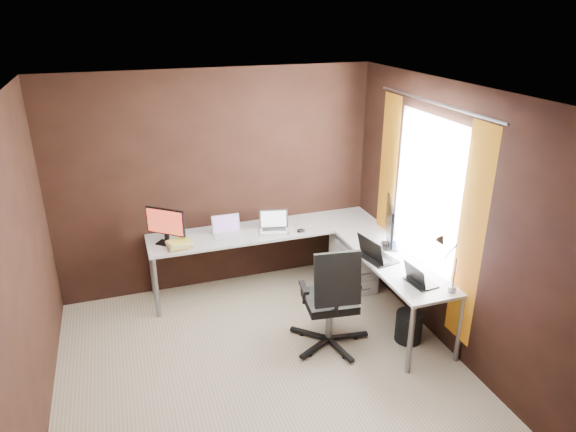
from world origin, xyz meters
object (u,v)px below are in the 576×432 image
at_px(monitor_left, 165,224).
at_px(laptop_black_big, 375,255).
at_px(laptop_white, 227,231).
at_px(monitor_right, 390,222).
at_px(drawer_pedestal, 353,264).
at_px(laptop_silver, 274,226).
at_px(book_stack, 179,244).
at_px(wastebasket, 409,327).
at_px(laptop_black_small, 418,279).
at_px(office_chair, 330,317).
at_px(desk_lamp, 446,257).

relative_size(monitor_left, laptop_black_big, 0.95).
xyz_separation_m(laptop_white, laptop_black_big, (1.27, -1.07, 0.01)).
height_order(monitor_left, monitor_right, monitor_right).
bearing_deg(drawer_pedestal, laptop_silver, 161.08).
relative_size(laptop_white, laptop_silver, 0.84).
xyz_separation_m(laptop_black_big, book_stack, (-1.82, 0.90, -0.02)).
height_order(monitor_left, wastebasket, monitor_left).
distance_m(laptop_silver, laptop_black_small, 1.81).
height_order(drawer_pedestal, wastebasket, drawer_pedestal).
bearing_deg(office_chair, laptop_silver, 105.10).
xyz_separation_m(monitor_right, office_chair, (-0.84, -0.45, -0.69)).
bearing_deg(drawer_pedestal, laptop_black_big, -100.29).
relative_size(laptop_black_big, office_chair, 0.38).
distance_m(monitor_right, wastebasket, 1.07).
relative_size(laptop_silver, wastebasket, 1.23).
xyz_separation_m(drawer_pedestal, monitor_right, (0.14, -0.50, 0.71)).
distance_m(drawer_pedestal, desk_lamp, 1.63).
bearing_deg(laptop_black_big, book_stack, 53.13).
bearing_deg(drawer_pedestal, office_chair, -126.41).
height_order(book_stack, office_chair, office_chair).
bearing_deg(book_stack, laptop_white, 17.42).
distance_m(book_stack, office_chair, 1.75).
bearing_deg(desk_lamp, drawer_pedestal, 89.01).
height_order(drawer_pedestal, book_stack, book_stack).
xyz_separation_m(monitor_right, wastebasket, (-0.07, -0.63, -0.86)).
bearing_deg(wastebasket, laptop_black_big, 115.81).
height_order(laptop_silver, book_stack, laptop_silver).
xyz_separation_m(book_stack, desk_lamp, (2.12, -1.62, 0.28)).
xyz_separation_m(monitor_left, laptop_black_small, (2.08, -1.61, -0.18)).
height_order(laptop_white, wastebasket, laptop_white).
distance_m(laptop_black_big, desk_lamp, 0.82).
distance_m(laptop_white, wastebasket, 2.18).
bearing_deg(monitor_right, laptop_black_big, 153.43).
relative_size(book_stack, wastebasket, 0.91).
height_order(drawer_pedestal, laptop_black_small, laptop_black_small).
bearing_deg(office_chair, laptop_black_small, -16.89).
relative_size(monitor_right, desk_lamp, 1.09).
bearing_deg(drawer_pedestal, laptop_white, 165.83).
distance_m(book_stack, wastebasket, 2.49).
relative_size(monitor_right, book_stack, 2.03).
distance_m(monitor_left, laptop_black_small, 2.64).
bearing_deg(laptop_silver, monitor_left, -168.10).
distance_m(office_chair, wastebasket, 0.81).
relative_size(monitor_left, laptop_white, 1.27).
relative_size(laptop_white, laptop_black_small, 1.02).
height_order(laptop_black_small, wastebasket, laptop_black_small).
bearing_deg(laptop_black_big, drawer_pedestal, -20.91).
bearing_deg(monitor_right, laptop_white, 85.34).
bearing_deg(office_chair, wastebasket, -5.78).
distance_m(drawer_pedestal, wastebasket, 1.14).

